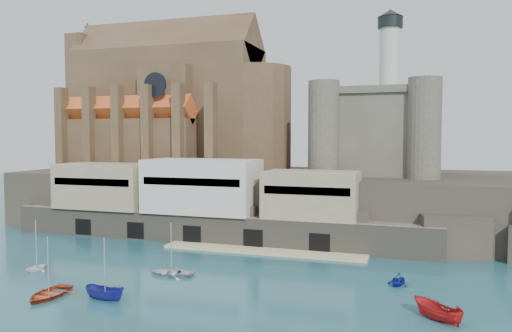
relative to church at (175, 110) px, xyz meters
The scene contains 11 objects.
ground 53.14m from the church, 60.03° to the right, with size 300.00×300.00×0.00m, color #194A55.
promontory 29.58m from the church, ahead, with size 100.00×36.00×10.00m.
quay 28.37m from the church, 53.41° to the right, with size 70.00×12.00×13.05m.
church is the anchor object (origin of this frame).
castle_keep 40.39m from the church, ahead, with size 21.20×21.20×29.30m.
boat_0 55.68m from the church, 77.90° to the right, with size 4.32×1.25×6.05m, color #BA3E1D.
boat_2 56.20m from the church, 71.00° to the right, with size 1.79×1.83×4.75m, color navy.
boat_4 47.61m from the church, 87.08° to the right, with size 2.74×1.67×3.17m, color white.
boat_5 69.85m from the church, 42.00° to the right, with size 1.95×2.00×5.19m, color #B31B1A.
boat_6 48.45m from the church, 63.71° to the right, with size 3.97×1.15×5.56m, color silver.
boat_7 61.05m from the church, 37.10° to the right, with size 2.82×1.72×3.27m, color navy.
Camera 1 is at (23.10, -50.19, 16.88)m, focal length 35.00 mm.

